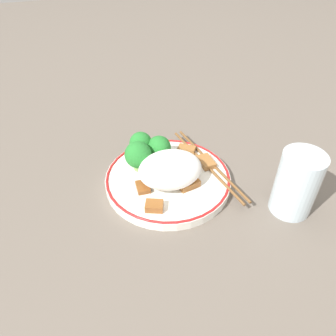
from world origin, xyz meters
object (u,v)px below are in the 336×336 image
at_px(chopsticks, 208,164).
at_px(drinking_glass, 297,184).
at_px(plate, 168,179).
at_px(broccoli_back_left, 160,148).
at_px(broccoli_back_center, 141,143).
at_px(broccoli_back_right, 138,155).

relative_size(chopsticks, drinking_glass, 2.09).
height_order(plate, broccoli_back_left, broccoli_back_left).
xyz_separation_m(broccoli_back_left, broccoli_back_center, (0.03, -0.02, 0.00)).
xyz_separation_m(plate, chopsticks, (-0.09, -0.01, 0.01)).
distance_m(plate, chopsticks, 0.09).
height_order(plate, drinking_glass, drinking_glass).
bearing_deg(chopsticks, broccoli_back_left, -30.17).
height_order(plate, chopsticks, chopsticks).
bearing_deg(plate, drinking_glass, 144.64).
bearing_deg(plate, chopsticks, -175.48).
xyz_separation_m(broccoli_back_left, drinking_glass, (-0.18, 0.18, 0.01)).
distance_m(broccoli_back_center, drinking_glass, 0.29).
bearing_deg(broccoli_back_left, chopsticks, 149.83).
bearing_deg(drinking_glass, plate, -35.36).
distance_m(plate, drinking_glass, 0.23).
bearing_deg(broccoli_back_center, broccoli_back_left, 149.33).
bearing_deg(plate, broccoli_back_center, -67.34).
xyz_separation_m(broccoli_back_left, broccoli_back_right, (0.05, 0.02, 0.01)).
height_order(broccoli_back_left, broccoli_back_center, broccoli_back_center).
bearing_deg(broccoli_back_left, plate, 87.41).
bearing_deg(drinking_glass, broccoli_back_left, -45.79).
bearing_deg(broccoli_back_center, chopsticks, 149.69).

